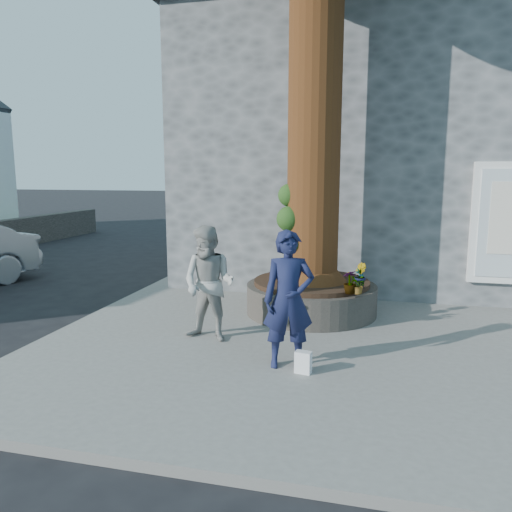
# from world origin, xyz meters

# --- Properties ---
(ground) EXTENTS (120.00, 120.00, 0.00)m
(ground) POSITION_xyz_m (0.00, 0.00, 0.00)
(ground) COLOR black
(ground) RESTS_ON ground
(pavement) EXTENTS (9.00, 8.00, 0.12)m
(pavement) POSITION_xyz_m (1.50, 1.00, 0.06)
(pavement) COLOR slate
(pavement) RESTS_ON ground
(yellow_line) EXTENTS (0.10, 30.00, 0.01)m
(yellow_line) POSITION_xyz_m (-3.05, 1.00, 0.00)
(yellow_line) COLOR yellow
(yellow_line) RESTS_ON ground
(stone_shop) EXTENTS (10.30, 8.30, 6.30)m
(stone_shop) POSITION_xyz_m (2.50, 7.20, 3.16)
(stone_shop) COLOR #505355
(stone_shop) RESTS_ON ground
(planter) EXTENTS (2.30, 2.30, 0.60)m
(planter) POSITION_xyz_m (0.80, 2.00, 0.41)
(planter) COLOR black
(planter) RESTS_ON pavement
(man) EXTENTS (0.74, 0.58, 1.78)m
(man) POSITION_xyz_m (0.85, -0.56, 1.01)
(man) COLOR #161B3C
(man) RESTS_ON pavement
(woman) EXTENTS (0.92, 0.77, 1.72)m
(woman) POSITION_xyz_m (-0.49, 0.19, 0.98)
(woman) COLOR #A1A09A
(woman) RESTS_ON pavement
(shopping_bag) EXTENTS (0.22, 0.15, 0.28)m
(shopping_bag) POSITION_xyz_m (1.07, -0.74, 0.26)
(shopping_bag) COLOR white
(shopping_bag) RESTS_ON pavement
(plant_a) EXTENTS (0.20, 0.21, 0.33)m
(plant_a) POSITION_xyz_m (1.65, 1.56, 0.88)
(plant_a) COLOR gray
(plant_a) RESTS_ON planter
(plant_b) EXTENTS (0.28, 0.29, 0.42)m
(plant_b) POSITION_xyz_m (1.65, 1.56, 0.93)
(plant_b) COLOR gray
(plant_b) RESTS_ON planter
(plant_c) EXTENTS (0.29, 0.29, 0.37)m
(plant_c) POSITION_xyz_m (1.52, 1.15, 0.91)
(plant_c) COLOR gray
(plant_c) RESTS_ON planter
(plant_d) EXTENTS (0.26, 0.28, 0.28)m
(plant_d) POSITION_xyz_m (1.65, 1.15, 0.86)
(plant_d) COLOR gray
(plant_d) RESTS_ON planter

